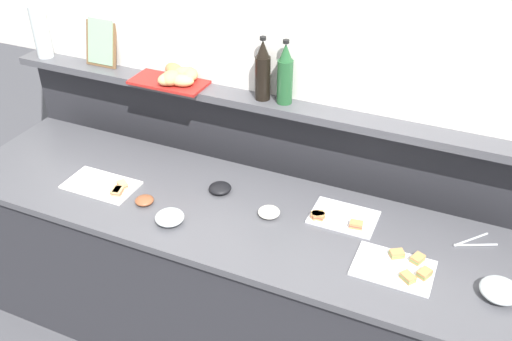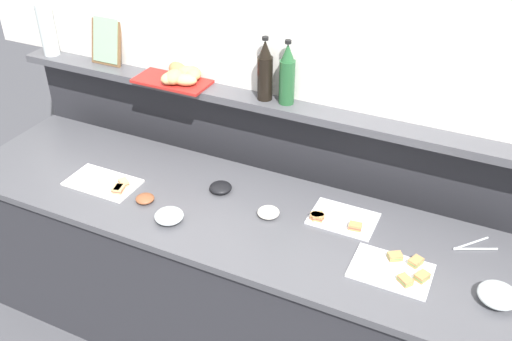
{
  "view_description": "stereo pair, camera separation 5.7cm",
  "coord_description": "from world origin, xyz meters",
  "px_view_note": "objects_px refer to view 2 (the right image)",
  "views": [
    {
      "loc": [
        0.99,
        -1.83,
        2.47
      ],
      "look_at": [
        0.13,
        0.1,
        1.08
      ],
      "focal_mm": 39.48,
      "sensor_mm": 36.0,
      "label": 1
    },
    {
      "loc": [
        1.04,
        -1.81,
        2.47
      ],
      "look_at": [
        0.13,
        0.1,
        1.08
      ],
      "focal_mm": 39.48,
      "sensor_mm": 36.0,
      "label": 2
    }
  ],
  "objects_px": {
    "serving_tongs": "(472,246)",
    "wine_bottle_dark": "(264,72)",
    "wine_bottle_green": "(287,75)",
    "sandwich_platter_rear": "(106,183)",
    "condiment_bowl_dark": "(221,188)",
    "water_carafe": "(47,30)",
    "bread_basket": "(180,76)",
    "glass_bowl_large": "(169,216)",
    "sandwich_platter_front": "(396,270)",
    "framed_picture": "(106,40)",
    "glass_bowl_medium": "(498,296)",
    "condiment_bowl_teal": "(145,199)",
    "sandwich_platter_side": "(340,219)",
    "condiment_bowl_cream": "(268,212)"
  },
  "relations": [
    {
      "from": "condiment_bowl_cream",
      "to": "glass_bowl_medium",
      "type": "bearing_deg",
      "value": -6.1
    },
    {
      "from": "sandwich_platter_side",
      "to": "condiment_bowl_cream",
      "type": "distance_m",
      "value": 0.32
    },
    {
      "from": "serving_tongs",
      "to": "framed_picture",
      "type": "height_order",
      "value": "framed_picture"
    },
    {
      "from": "framed_picture",
      "to": "serving_tongs",
      "type": "bearing_deg",
      "value": -8.38
    },
    {
      "from": "glass_bowl_large",
      "to": "wine_bottle_dark",
      "type": "relative_size",
      "value": 0.41
    },
    {
      "from": "glass_bowl_large",
      "to": "condiment_bowl_teal",
      "type": "xyz_separation_m",
      "value": [
        -0.18,
        0.07,
        -0.01
      ]
    },
    {
      "from": "condiment_bowl_dark",
      "to": "framed_picture",
      "type": "bearing_deg",
      "value": 156.36
    },
    {
      "from": "wine_bottle_green",
      "to": "water_carafe",
      "type": "height_order",
      "value": "wine_bottle_green"
    },
    {
      "from": "glass_bowl_large",
      "to": "water_carafe",
      "type": "height_order",
      "value": "water_carafe"
    },
    {
      "from": "sandwich_platter_front",
      "to": "condiment_bowl_teal",
      "type": "bearing_deg",
      "value": -178.31
    },
    {
      "from": "bread_basket",
      "to": "condiment_bowl_dark",
      "type": "bearing_deg",
      "value": -40.41
    },
    {
      "from": "glass_bowl_medium",
      "to": "glass_bowl_large",
      "type": "bearing_deg",
      "value": -175.09
    },
    {
      "from": "serving_tongs",
      "to": "framed_picture",
      "type": "xyz_separation_m",
      "value": [
        -2.06,
        0.3,
        0.47
      ]
    },
    {
      "from": "water_carafe",
      "to": "condiment_bowl_teal",
      "type": "bearing_deg",
      "value": -30.17
    },
    {
      "from": "wine_bottle_green",
      "to": "sandwich_platter_front",
      "type": "bearing_deg",
      "value": -37.83
    },
    {
      "from": "condiment_bowl_teal",
      "to": "water_carafe",
      "type": "relative_size",
      "value": 0.3
    },
    {
      "from": "condiment_bowl_cream",
      "to": "water_carafe",
      "type": "distance_m",
      "value": 1.7
    },
    {
      "from": "condiment_bowl_dark",
      "to": "water_carafe",
      "type": "relative_size",
      "value": 0.37
    },
    {
      "from": "serving_tongs",
      "to": "wine_bottle_dark",
      "type": "distance_m",
      "value": 1.22
    },
    {
      "from": "sandwich_platter_front",
      "to": "wine_bottle_dark",
      "type": "bearing_deg",
      "value": 146.47
    },
    {
      "from": "glass_bowl_medium",
      "to": "water_carafe",
      "type": "xyz_separation_m",
      "value": [
        -2.56,
        0.54,
        0.46
      ]
    },
    {
      "from": "framed_picture",
      "to": "sandwich_platter_front",
      "type": "bearing_deg",
      "value": -18.1
    },
    {
      "from": "sandwich_platter_rear",
      "to": "water_carafe",
      "type": "height_order",
      "value": "water_carafe"
    },
    {
      "from": "glass_bowl_large",
      "to": "condiment_bowl_dark",
      "type": "distance_m",
      "value": 0.32
    },
    {
      "from": "glass_bowl_medium",
      "to": "condiment_bowl_teal",
      "type": "distance_m",
      "value": 1.55
    },
    {
      "from": "condiment_bowl_dark",
      "to": "bread_basket",
      "type": "distance_m",
      "value": 0.65
    },
    {
      "from": "glass_bowl_medium",
      "to": "wine_bottle_green",
      "type": "relative_size",
      "value": 0.48
    },
    {
      "from": "glass_bowl_large",
      "to": "bread_basket",
      "type": "height_order",
      "value": "bread_basket"
    },
    {
      "from": "serving_tongs",
      "to": "glass_bowl_medium",
      "type": "bearing_deg",
      "value": -65.92
    },
    {
      "from": "glass_bowl_medium",
      "to": "condiment_bowl_teal",
      "type": "relative_size",
      "value": 1.71
    },
    {
      "from": "sandwich_platter_front",
      "to": "wine_bottle_green",
      "type": "height_order",
      "value": "wine_bottle_green"
    },
    {
      "from": "sandwich_platter_front",
      "to": "condiment_bowl_dark",
      "type": "height_order",
      "value": "condiment_bowl_dark"
    },
    {
      "from": "sandwich_platter_front",
      "to": "glass_bowl_large",
      "type": "bearing_deg",
      "value": -173.77
    },
    {
      "from": "wine_bottle_green",
      "to": "bread_basket",
      "type": "xyz_separation_m",
      "value": [
        -0.59,
        -0.01,
        -0.11
      ]
    },
    {
      "from": "glass_bowl_large",
      "to": "framed_picture",
      "type": "distance_m",
      "value": 1.16
    },
    {
      "from": "condiment_bowl_teal",
      "to": "water_carafe",
      "type": "distance_m",
      "value": 1.26
    },
    {
      "from": "condiment_bowl_dark",
      "to": "water_carafe",
      "type": "xyz_separation_m",
      "value": [
        -1.29,
        0.36,
        0.47
      ]
    },
    {
      "from": "sandwich_platter_side",
      "to": "sandwich_platter_rear",
      "type": "bearing_deg",
      "value": -168.68
    },
    {
      "from": "bread_basket",
      "to": "framed_picture",
      "type": "height_order",
      "value": "framed_picture"
    },
    {
      "from": "condiment_bowl_dark",
      "to": "wine_bottle_green",
      "type": "distance_m",
      "value": 0.62
    },
    {
      "from": "sandwich_platter_rear",
      "to": "serving_tongs",
      "type": "height_order",
      "value": "sandwich_platter_rear"
    },
    {
      "from": "sandwich_platter_side",
      "to": "condiment_bowl_cream",
      "type": "bearing_deg",
      "value": -161.08
    },
    {
      "from": "wine_bottle_green",
      "to": "sandwich_platter_rear",
      "type": "bearing_deg",
      "value": -141.45
    },
    {
      "from": "condiment_bowl_teal",
      "to": "framed_picture",
      "type": "relative_size",
      "value": 0.33
    },
    {
      "from": "glass_bowl_large",
      "to": "water_carafe",
      "type": "distance_m",
      "value": 1.44
    },
    {
      "from": "glass_bowl_medium",
      "to": "condiment_bowl_dark",
      "type": "height_order",
      "value": "glass_bowl_medium"
    },
    {
      "from": "wine_bottle_dark",
      "to": "water_carafe",
      "type": "distance_m",
      "value": 1.35
    },
    {
      "from": "sandwich_platter_front",
      "to": "bread_basket",
      "type": "distance_m",
      "value": 1.46
    },
    {
      "from": "glass_bowl_large",
      "to": "wine_bottle_dark",
      "type": "bearing_deg",
      "value": 76.57
    },
    {
      "from": "sandwich_platter_front",
      "to": "glass_bowl_large",
      "type": "distance_m",
      "value": 1.0
    }
  ]
}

